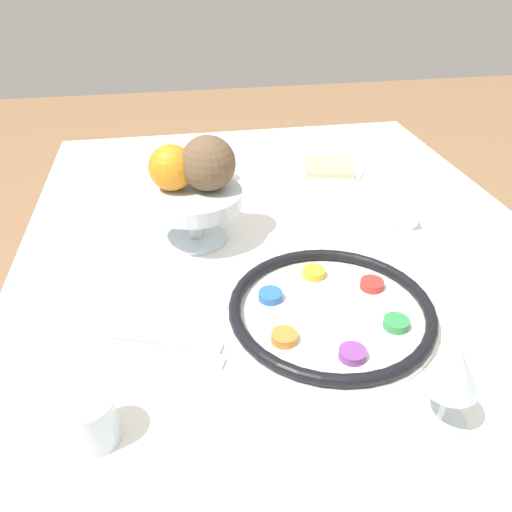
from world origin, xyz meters
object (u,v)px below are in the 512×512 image
coconut (208,163)px  napkin_roll (400,201)px  orange_fruit (171,168)px  seder_plate (331,310)px  cup_mid (214,169)px  cup_far (91,420)px  bread_plate (329,169)px  wine_glass (454,371)px  fruit_stand (194,203)px

coconut → napkin_roll: coconut is taller
orange_fruit → seder_plate: bearing=-142.2°
orange_fruit → cup_mid: size_ratio=1.32×
cup_mid → cup_far: 0.77m
orange_fruit → bread_plate: orange_fruit is taller
coconut → cup_far: coconut is taller
coconut → wine_glass: bearing=-154.8°
bread_plate → cup_far: cup_far is taller
seder_plate → bread_plate: (0.57, -0.17, -0.01)m
orange_fruit → napkin_roll: 0.52m
fruit_stand → coconut: (0.01, -0.03, 0.08)m
cup_mid → cup_far: bearing=162.6°
seder_plate → wine_glass: wine_glass is taller
fruit_stand → cup_mid: fruit_stand is taller
cup_mid → cup_far: (-0.73, 0.23, 0.00)m
coconut → cup_mid: coconut is taller
wine_glass → cup_far: wine_glass is taller
seder_plate → fruit_stand: size_ratio=1.74×
wine_glass → cup_mid: (0.78, 0.21, -0.06)m
fruit_stand → cup_mid: 0.29m
seder_plate → cup_far: 0.40m
wine_glass → orange_fruit: size_ratio=1.45×
fruit_stand → orange_fruit: (0.02, 0.04, 0.07)m
wine_glass → cup_mid: size_ratio=1.91×
coconut → bread_plate: coconut is taller
cup_mid → wine_glass: bearing=-165.2°
seder_plate → coconut: 0.37m
wine_glass → cup_mid: bearing=14.8°
bread_plate → cup_mid: cup_mid is taller
seder_plate → fruit_stand: (0.28, 0.20, 0.07)m
orange_fruit → coconut: 0.07m
seder_plate → wine_glass: 0.25m
seder_plate → coconut: bearing=29.6°
coconut → napkin_roll: size_ratio=0.58×
cup_mid → seder_plate: bearing=-166.9°
wine_glass → bread_plate: 0.80m
napkin_roll → seder_plate: bearing=141.3°
fruit_stand → wine_glass: bearing=-151.6°
fruit_stand → coconut: coconut is taller
seder_plate → orange_fruit: 0.41m
wine_glass → napkin_roll: (0.55, -0.19, -0.06)m
wine_glass → fruit_stand: 0.58m
bread_plate → orange_fruit: bearing=123.1°
seder_plate → cup_mid: size_ratio=4.98×
wine_glass → orange_fruit: orange_fruit is taller
bread_plate → napkin_roll: size_ratio=0.97×
cup_mid → cup_far: same height
seder_plate → wine_glass: (-0.22, -0.08, 0.08)m
seder_plate → bread_plate: seder_plate is taller
coconut → cup_mid: (0.27, -0.03, -0.13)m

